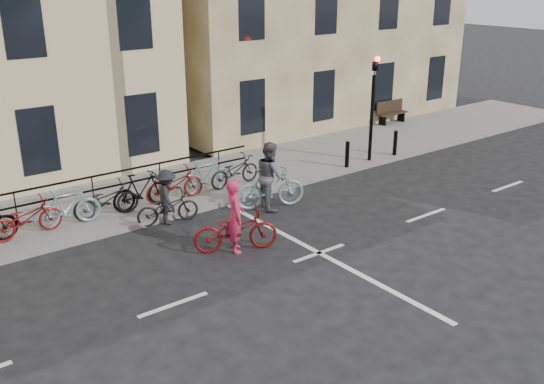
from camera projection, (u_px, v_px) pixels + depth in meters
ground at (319, 253)px, 14.74m from camera, size 120.00×120.00×0.00m
sidewalk at (70, 214)px, 16.92m from camera, size 46.00×4.00×0.15m
traffic_light at (373, 96)px, 20.66m from camera, size 0.18×0.30×3.90m
bollard_east at (347, 154)px, 20.55m from camera, size 0.14×0.14×0.90m
bollard_west at (395, 143)px, 21.91m from camera, size 0.14×0.14×0.90m
bench at (391, 111)px, 26.53m from camera, size 1.60×0.41×0.97m
parked_bikes at (105, 199)px, 16.40m from camera, size 10.40×1.23×1.05m
cyclist_pink at (235, 227)px, 14.67m from camera, size 2.17×1.50×1.83m
cyclist_grey at (270, 182)px, 17.29m from camera, size 2.10×1.24×1.96m
cyclist_dark at (167, 203)px, 16.29m from camera, size 1.79×1.07×1.51m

